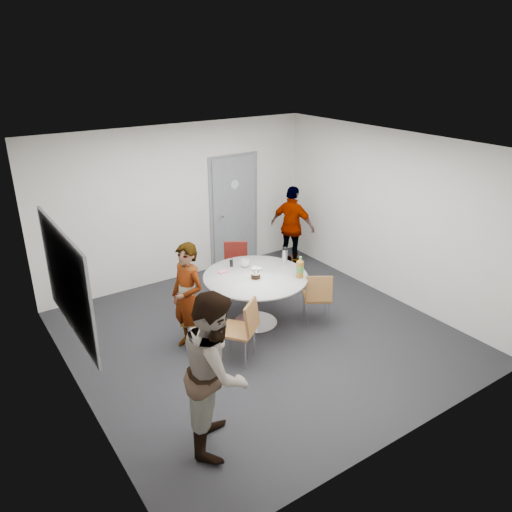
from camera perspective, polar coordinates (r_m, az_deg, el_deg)
floor at (r=7.25m, az=0.55°, el=-9.12°), size 5.00×5.00×0.00m
ceiling at (r=6.27m, az=0.64°, el=12.37°), size 5.00×5.00×0.00m
wall_back at (r=8.70m, az=-8.84°, el=5.89°), size 5.00×0.00×5.00m
wall_left at (r=5.73m, az=-20.53°, el=-4.42°), size 0.00×5.00×5.00m
wall_right at (r=8.24m, az=15.10°, el=4.41°), size 0.00×5.00×5.00m
wall_front at (r=5.00m, az=17.24°, el=-8.06°), size 5.00×0.00×5.00m
door at (r=9.28m, az=-2.54°, el=5.10°), size 1.02×0.17×2.12m
whiteboard at (r=5.87m, az=-20.80°, el=-2.71°), size 0.04×1.90×1.25m
table at (r=7.26m, az=0.18°, el=-2.96°), size 1.51×1.51×1.11m
chair_near_left at (r=6.44m, az=-1.42°, el=-7.96°), size 0.61×0.61×0.89m
chair_near_right at (r=7.34m, az=7.07°, el=-4.35°), size 0.56×0.57×0.83m
chair_far at (r=8.32m, az=-2.31°, el=-0.72°), size 0.57×0.59×0.86m
person_main at (r=6.68m, az=-7.81°, el=-4.79°), size 0.49×0.63×1.53m
person_left at (r=5.09m, az=-4.59°, el=-12.89°), size 1.01×1.06×1.72m
person_right at (r=9.29m, az=4.18°, el=3.38°), size 0.70×0.97×1.52m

